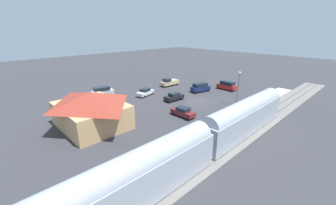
{
  "coord_description": "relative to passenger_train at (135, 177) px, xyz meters",
  "views": [
    {
      "loc": [
        -26.68,
        34.78,
        14.9
      ],
      "look_at": [
        1.74,
        7.32,
        1.0
      ],
      "focal_mm": 22.58,
      "sensor_mm": 36.0,
      "label": 1
    }
  ],
  "objects": [
    {
      "name": "ground_plane",
      "position": [
        14.0,
        -26.42,
        -2.86
      ],
      "size": [
        200.0,
        200.0,
        0.0
      ],
      "primitive_type": "plane",
      "color": "#38383D"
    },
    {
      "name": "railway_track",
      "position": [
        -0.0,
        -26.42,
        -2.76
      ],
      "size": [
        4.8,
        70.0,
        0.3
      ],
      "color": "slate",
      "rests_on": "ground"
    },
    {
      "name": "platform",
      "position": [
        4.0,
        -26.42,
        -2.71
      ],
      "size": [
        3.2,
        46.0,
        0.3
      ],
      "color": "#B7B2A8",
      "rests_on": "ground"
    },
    {
      "name": "passenger_train",
      "position": [
        0.0,
        0.0,
        0.0
      ],
      "size": [
        2.93,
        58.14,
        4.98
      ],
      "color": "#ADB2BC",
      "rests_on": "railway_track"
    },
    {
      "name": "station_building",
      "position": [
        18.0,
        -4.42,
        0.08
      ],
      "size": [
        11.85,
        9.59,
        5.68
      ],
      "color": "tan",
      "rests_on": "ground"
    },
    {
      "name": "pedestrian_on_platform",
      "position": [
        4.51,
        -36.37,
        -1.58
      ],
      "size": [
        0.36,
        0.36,
        1.71
      ],
      "color": "#333338",
      "rests_on": "platform"
    },
    {
      "name": "sedan_black",
      "position": [
        17.85,
        -22.97,
        -1.98
      ],
      "size": [
        2.04,
        4.58,
        1.74
      ],
      "color": "black",
      "rests_on": "ground"
    },
    {
      "name": "suv_navy",
      "position": [
        18.06,
        -32.46,
        -1.71
      ],
      "size": [
        3.04,
        5.22,
        2.22
      ],
      "color": "navy",
      "rests_on": "ground"
    },
    {
      "name": "sedan_maroon",
      "position": [
        10.53,
        -17.8,
        -1.98
      ],
      "size": [
        4.53,
        2.34,
        1.74
      ],
      "color": "maroon",
      "rests_on": "ground"
    },
    {
      "name": "suv_red",
      "position": [
        14.48,
        -38.83,
        -1.71
      ],
      "size": [
        4.94,
        2.47,
        2.22
      ],
      "color": "red",
      "rests_on": "ground"
    },
    {
      "name": "sedan_white",
      "position": [
        24.95,
        -20.59,
        -1.98
      ],
      "size": [
        2.85,
        4.81,
        1.74
      ],
      "color": "white",
      "rests_on": "ground"
    },
    {
      "name": "suv_silver",
      "position": [
        31.53,
        -13.27,
        -1.71
      ],
      "size": [
        2.81,
        5.17,
        2.22
      ],
      "color": "silver",
      "rests_on": "ground"
    },
    {
      "name": "pickup_tan",
      "position": [
        27.53,
        -31.03,
        -1.83
      ],
      "size": [
        2.19,
        5.48,
        2.14
      ],
      "color": "#C6B284",
      "rests_on": "ground"
    },
    {
      "name": "light_pole_near_platform",
      "position": [
        6.8,
        -29.86,
        1.61
      ],
      "size": [
        0.44,
        0.44,
        6.99
      ],
      "color": "#515156",
      "rests_on": "ground"
    }
  ]
}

